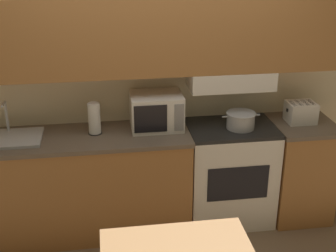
{
  "coord_description": "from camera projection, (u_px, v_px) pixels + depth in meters",
  "views": [
    {
      "loc": [
        -0.44,
        -3.87,
        2.49
      ],
      "look_at": [
        0.05,
        -0.54,
        1.07
      ],
      "focal_mm": 50.0,
      "sensor_mm": 36.0,
      "label": 1
    }
  ],
  "objects": [
    {
      "name": "ground_plane",
      "position": [
        155.0,
        206.0,
        4.56
      ],
      "size": [
        16.0,
        16.0,
        0.0
      ],
      "primitive_type": "plane",
      "color": "#7F664C"
    },
    {
      "name": "wall_back",
      "position": [
        156.0,
        60.0,
        3.93
      ],
      "size": [
        5.52,
        0.38,
        2.55
      ],
      "color": "beige",
      "rests_on": "ground_plane"
    },
    {
      "name": "lower_counter_main",
      "position": [
        83.0,
        184.0,
        4.03
      ],
      "size": [
        1.83,
        0.6,
        0.92
      ],
      "color": "#A36B38",
      "rests_on": "ground_plane"
    },
    {
      "name": "lower_counter_right_stub",
      "position": [
        298.0,
        169.0,
        4.29
      ],
      "size": [
        0.54,
        0.6,
        0.92
      ],
      "color": "#A36B38",
      "rests_on": "ground_plane"
    },
    {
      "name": "stove_range",
      "position": [
        229.0,
        173.0,
        4.21
      ],
      "size": [
        0.76,
        0.56,
        0.92
      ],
      "color": "white",
      "rests_on": "ground_plane"
    },
    {
      "name": "cooking_pot",
      "position": [
        241.0,
        120.0,
        3.98
      ],
      "size": [
        0.33,
        0.25,
        0.14
      ],
      "color": "#B7BABF",
      "rests_on": "stove_range"
    },
    {
      "name": "microwave",
      "position": [
        156.0,
        111.0,
        3.96
      ],
      "size": [
        0.44,
        0.36,
        0.3
      ],
      "color": "white",
      "rests_on": "lower_counter_main"
    },
    {
      "name": "toaster",
      "position": [
        301.0,
        112.0,
        4.1
      ],
      "size": [
        0.26,
        0.2,
        0.18
      ],
      "color": "white",
      "rests_on": "lower_counter_right_stub"
    },
    {
      "name": "sink_basin",
      "position": [
        6.0,
        138.0,
        3.77
      ],
      "size": [
        0.56,
        0.37,
        0.29
      ],
      "color": "#B7BABF",
      "rests_on": "lower_counter_main"
    },
    {
      "name": "paper_towel_roll",
      "position": [
        94.0,
        118.0,
        3.85
      ],
      "size": [
        0.12,
        0.12,
        0.27
      ],
      "color": "black",
      "rests_on": "lower_counter_main"
    }
  ]
}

